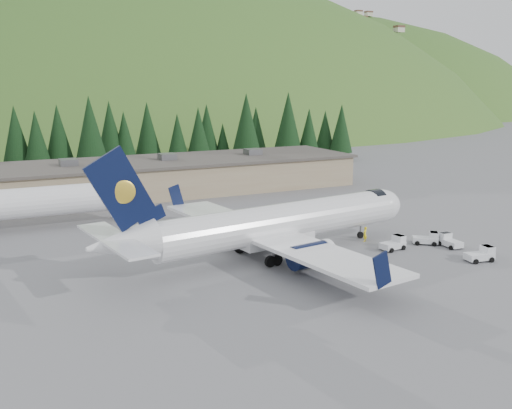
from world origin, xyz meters
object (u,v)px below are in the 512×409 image
object	(u,v)px
baggage_tug_c	(449,241)
ramp_worker	(365,234)
airliner	(274,225)
baggage_tug_d	(481,254)
baggage_tug_a	(394,243)
terminal_building	(137,178)
second_airliner	(1,204)
baggage_tug_b	(428,239)

from	to	relation	value
baggage_tug_c	ramp_worker	world-z (taller)	ramp_worker
airliner	baggage_tug_c	xyz separation A→B (m)	(18.28, -5.15, -2.59)
airliner	baggage_tug_d	distance (m)	20.41
baggage_tug_a	baggage_tug_d	world-z (taller)	baggage_tug_d
airliner	terminal_building	xyz separation A→B (m)	(-3.96, 38.15, -0.58)
baggage_tug_a	terminal_building	bearing A→B (deg)	103.67
second_airliner	baggage_tug_a	bearing A→B (deg)	-35.19
ramp_worker	airliner	bearing A→B (deg)	-26.21
airliner	second_airliner	xyz separation A→B (m)	(-23.88, 22.15, 0.12)
baggage_tug_d	second_airliner	bearing A→B (deg)	150.50
baggage_tug_c	baggage_tug_b	bearing A→B (deg)	43.77
baggage_tug_d	ramp_worker	xyz separation A→B (m)	(-6.00, 10.64, 0.18)
second_airliner	ramp_worker	distance (m)	41.59
baggage_tug_b	ramp_worker	distance (m)	6.62
airliner	baggage_tug_d	size ratio (longest dim) A/B	12.47
baggage_tug_b	second_airliner	bearing A→B (deg)	-176.57
airliner	baggage_tug_d	world-z (taller)	airliner
baggage_tug_c	airliner	bearing A→B (deg)	76.85
second_airliner	terminal_building	bearing A→B (deg)	38.78
second_airliner	baggage_tug_b	size ratio (longest dim) A/B	9.59
second_airliner	baggage_tug_c	size ratio (longest dim) A/B	10.50
baggage_tug_c	ramp_worker	bearing A→B (deg)	53.83
second_airliner	baggage_tug_c	bearing A→B (deg)	-32.92
baggage_tug_c	ramp_worker	xyz separation A→B (m)	(-6.84, 5.49, 0.22)
baggage_tug_b	baggage_tug_d	bearing A→B (deg)	-49.29
baggage_tug_a	baggage_tug_c	distance (m)	6.13
second_airliner	baggage_tug_a	size ratio (longest dim) A/B	9.69
baggage_tug_a	baggage_tug_d	bearing A→B (deg)	-61.47
baggage_tug_c	baggage_tug_a	bearing A→B (deg)	76.35
airliner	baggage_tug_b	bearing A→B (deg)	-19.75
baggage_tug_d	baggage_tug_c	bearing A→B (deg)	89.35
ramp_worker	second_airliner	bearing A→B (deg)	-59.60
baggage_tug_a	airliner	bearing A→B (deg)	156.70
ramp_worker	baggage_tug_b	bearing A→B (deg)	116.66
baggage_tug_b	ramp_worker	size ratio (longest dim) A/B	1.73
baggage_tug_b	terminal_building	world-z (taller)	terminal_building
airliner	baggage_tug_d	bearing A→B (deg)	-38.57
baggage_tug_c	ramp_worker	distance (m)	8.77
second_airliner	baggage_tug_a	distance (m)	44.47
ramp_worker	baggage_tug_c	bearing A→B (deg)	113.34
second_airliner	baggage_tug_b	distance (m)	48.19
terminal_building	baggage_tug_b	bearing A→B (deg)	-63.46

